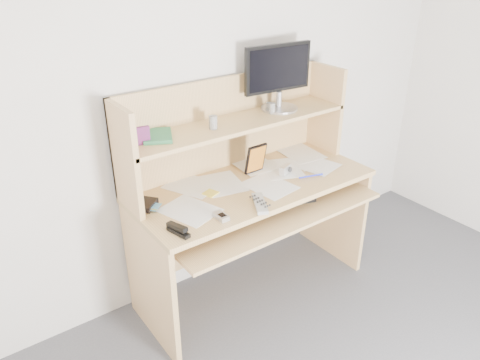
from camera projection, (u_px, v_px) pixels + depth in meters
back_wall at (221, 85)px, 2.67m from camera, size 3.60×0.04×2.50m
desk at (245, 187)px, 2.74m from camera, size 1.40×0.70×1.30m
paper_clutter at (254, 183)px, 2.66m from camera, size 1.32×0.54×0.01m
keyboard at (272, 199)px, 2.67m from camera, size 0.51×0.31×0.03m
tv_remote at (260, 203)px, 2.42m from camera, size 0.15×0.21×0.02m
flip_phone at (221, 215)px, 2.31m from camera, size 0.05×0.09×0.02m
stapler at (178, 229)px, 2.18m from camera, size 0.06×0.14×0.04m
wallet at (145, 204)px, 2.40m from camera, size 0.15×0.15×0.03m
sticky_note_pad at (211, 193)px, 2.54m from camera, size 0.09×0.09×0.01m
digital_camera at (285, 170)px, 2.75m from camera, size 0.09×0.06×0.05m
game_case at (256, 159)px, 2.73m from camera, size 0.13×0.02×0.18m
blue_pen at (311, 176)px, 2.72m from camera, size 0.15×0.05×0.01m
card_box at (143, 135)px, 2.29m from camera, size 0.07×0.03×0.09m
shelf_book at (158, 136)px, 2.39m from camera, size 0.21×0.24×0.02m
chip_stack_a at (213, 121)px, 2.55m from camera, size 0.04×0.04×0.05m
chip_stack_b at (213, 122)px, 2.49m from camera, size 0.05×0.05×0.07m
chip_stack_c at (269, 107)px, 2.76m from camera, size 0.05×0.05×0.05m
chip_stack_d at (272, 108)px, 2.71m from camera, size 0.05×0.05×0.06m
monitor at (278, 75)px, 2.73m from camera, size 0.44×0.22×0.38m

